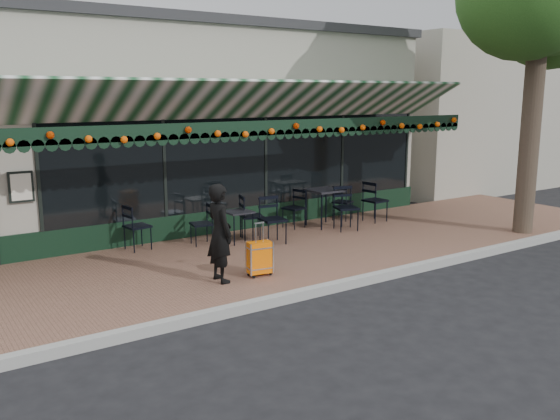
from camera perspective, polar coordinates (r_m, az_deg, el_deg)
ground at (r=9.59m, az=4.39°, el=-7.80°), size 80.00×80.00×0.00m
sidewalk at (r=11.13m, az=-2.00°, el=-4.66°), size 18.00×4.00×0.15m
curb at (r=9.51m, az=4.70°, el=-7.50°), size 18.00×0.16×0.15m
restaurant_building at (r=15.99m, az=-13.29°, el=7.88°), size 12.00×9.60×4.50m
neighbor_building_right at (r=24.00m, az=17.33°, el=9.00°), size 12.00×8.00×4.80m
woman at (r=9.42m, az=-5.81°, el=-2.22°), size 0.39×0.58×1.58m
suitcase at (r=9.77m, az=-1.98°, el=-4.65°), size 0.42×0.27×0.89m
cafe_table_a at (r=13.32m, az=4.27°, el=1.64°), size 0.69×0.69×0.85m
cafe_table_b at (r=11.92m, az=-4.06°, el=-0.40°), size 0.52×0.52×0.64m
chair_a_left at (r=13.22m, az=1.35°, el=0.14°), size 0.52×0.52×0.86m
chair_a_right at (r=14.11m, az=6.05°, el=0.74°), size 0.56×0.56×0.84m
chair_a_front at (r=13.04m, az=6.38°, el=0.16°), size 0.60×0.60×0.97m
chair_a_extra at (r=14.03m, az=9.15°, el=0.87°), size 0.51×0.51×0.96m
chair_b_left at (r=11.82m, az=-7.59°, el=-1.38°), size 0.47×0.47×0.82m
chair_b_right at (r=12.20m, az=-2.76°, el=-0.65°), size 0.58×0.58×0.93m
chair_b_front at (r=11.81m, az=-0.69°, el=-0.98°), size 0.53×0.53×0.95m
chair_solo at (r=11.67m, az=-13.57°, el=-1.58°), size 0.50×0.50×0.89m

